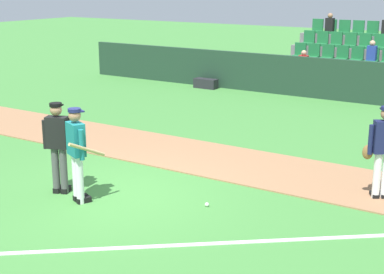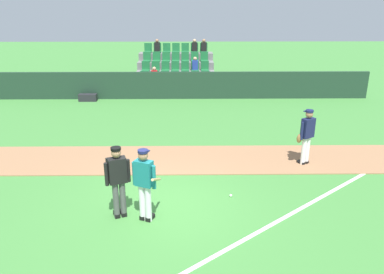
{
  "view_description": "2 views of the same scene",
  "coord_description": "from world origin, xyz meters",
  "views": [
    {
      "loc": [
        6.79,
        -7.82,
        3.94
      ],
      "look_at": [
        1.15,
        0.96,
        1.1
      ],
      "focal_mm": 53.96,
      "sensor_mm": 36.0,
      "label": 1
    },
    {
      "loc": [
        0.65,
        -8.26,
        4.82
      ],
      "look_at": [
        0.78,
        1.55,
        1.28
      ],
      "focal_mm": 35.44,
      "sensor_mm": 36.0,
      "label": 2
    }
  ],
  "objects": [
    {
      "name": "baseball",
      "position": [
        1.78,
        0.48,
        0.04
      ],
      "size": [
        0.07,
        0.07,
        0.07
      ],
      "primitive_type": "sphere",
      "color": "white",
      "rests_on": "ground"
    },
    {
      "name": "infield_dirt_path",
      "position": [
        0.0,
        2.94,
        0.01
      ],
      "size": [
        28.0,
        2.31,
        0.03
      ],
      "primitive_type": "cube",
      "color": "#9E704C",
      "rests_on": "ground"
    },
    {
      "name": "umpire_home_plate",
      "position": [
        -0.94,
        -0.42,
        1.0
      ],
      "size": [
        0.55,
        0.42,
        1.76
      ],
      "color": "#4C4C4C",
      "rests_on": "ground"
    },
    {
      "name": "runner_navy_jersey",
      "position": [
        4.28,
        2.52,
        0.96
      ],
      "size": [
        0.63,
        0.44,
        1.76
      ],
      "color": "white",
      "rests_on": "ground"
    },
    {
      "name": "stadium_bleachers",
      "position": [
        0.01,
        13.3,
        0.75
      ],
      "size": [
        4.45,
        3.8,
        2.7
      ],
      "color": "slate",
      "rests_on": "ground"
    },
    {
      "name": "equipment_bag",
      "position": [
        -4.39,
        10.54,
        0.18
      ],
      "size": [
        0.9,
        0.36,
        0.36
      ],
      "primitive_type": "cube",
      "color": "#232328",
      "rests_on": "ground"
    },
    {
      "name": "foul_line_chalk",
      "position": [
        3.0,
        -0.5,
        0.01
      ],
      "size": [
        9.41,
        7.61,
        0.01
      ],
      "primitive_type": "cube",
      "rotation": [
        0.0,
        0.0,
        0.68
      ],
      "color": "white",
      "rests_on": "ground"
    },
    {
      "name": "dugout_fence",
      "position": [
        0.0,
        10.99,
        0.7
      ],
      "size": [
        20.0,
        0.16,
        1.39
      ],
      "primitive_type": "cube",
      "color": "#1E3828",
      "rests_on": "ground"
    },
    {
      "name": "ground_plane",
      "position": [
        0.0,
        0.0,
        0.0
      ],
      "size": [
        80.0,
        80.0,
        0.0
      ],
      "primitive_type": "plane",
      "color": "#42843A"
    },
    {
      "name": "batter_teal_jersey",
      "position": [
        -0.31,
        -0.6,
        0.97
      ],
      "size": [
        0.62,
        0.8,
        1.76
      ],
      "color": "white",
      "rests_on": "ground"
    }
  ]
}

